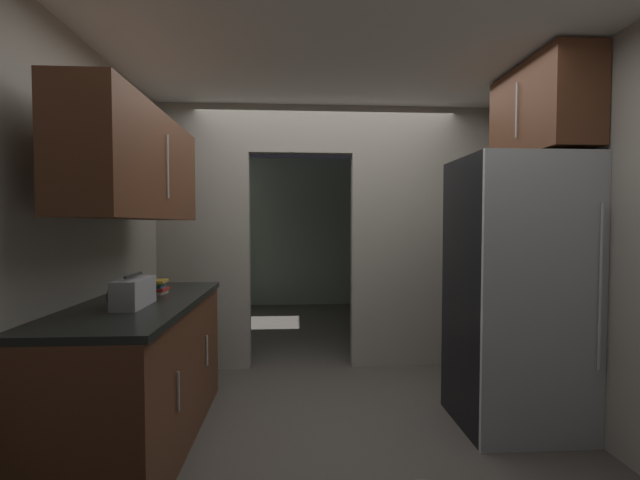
# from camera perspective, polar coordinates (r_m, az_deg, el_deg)

# --- Properties ---
(ground) EXTENTS (20.00, 20.00, 0.00)m
(ground) POSITION_cam_1_polar(r_m,az_deg,el_deg) (3.21, 2.59, -23.92)
(ground) COLOR #47423D
(kitchen_overhead_slab) EXTENTS (3.65, 6.40, 0.06)m
(kitchen_overhead_slab) POSITION_cam_1_polar(r_m,az_deg,el_deg) (3.45, 1.99, 22.18)
(kitchen_overhead_slab) COLOR silver
(kitchen_partition) EXTENTS (3.25, 0.12, 2.56)m
(kitchen_partition) POSITION_cam_1_polar(r_m,az_deg,el_deg) (4.08, 2.03, 1.42)
(kitchen_partition) COLOR #9E998C
(kitchen_partition) RESTS_ON ground
(adjoining_room_shell) EXTENTS (3.25, 3.25, 2.56)m
(adjoining_room_shell) POSITION_cam_1_polar(r_m,az_deg,el_deg) (6.21, -0.61, 0.97)
(adjoining_room_shell) COLOR gray
(adjoining_room_shell) RESTS_ON ground
(kitchen_flank_left) EXTENTS (0.10, 3.70, 2.56)m
(kitchen_flank_left) POSITION_cam_1_polar(r_m,az_deg,el_deg) (2.61, -35.18, -1.10)
(kitchen_flank_left) COLOR #9E998C
(kitchen_flank_left) RESTS_ON ground
(refrigerator) EXTENTS (0.79, 0.72, 1.87)m
(refrigerator) POSITION_cam_1_polar(r_m,az_deg,el_deg) (3.20, 25.41, -6.60)
(refrigerator) COLOR black
(refrigerator) RESTS_ON ground
(lower_cabinet_run) EXTENTS (0.68, 1.68, 0.93)m
(lower_cabinet_run) POSITION_cam_1_polar(r_m,az_deg,el_deg) (2.99, -23.40, -16.47)
(lower_cabinet_run) COLOR brown
(lower_cabinet_run) RESTS_ON ground
(upper_cabinet_counterside) EXTENTS (0.36, 1.52, 0.66)m
(upper_cabinet_counterside) POSITION_cam_1_polar(r_m,az_deg,el_deg) (2.86, -23.81, 9.32)
(upper_cabinet_counterside) COLOR brown
(upper_cabinet_fridgeside) EXTENTS (0.36, 0.87, 0.64)m
(upper_cabinet_fridgeside) POSITION_cam_1_polar(r_m,az_deg,el_deg) (3.46, 28.23, 15.44)
(upper_cabinet_fridgeside) COLOR brown
(boombox) EXTENTS (0.16, 0.35, 0.19)m
(boombox) POSITION_cam_1_polar(r_m,az_deg,el_deg) (2.68, -24.39, -6.61)
(boombox) COLOR #B2B2B7
(boombox) RESTS_ON lower_cabinet_run
(book_stack) EXTENTS (0.14, 0.17, 0.10)m
(book_stack) POSITION_cam_1_polar(r_m,az_deg,el_deg) (3.11, -21.58, -5.97)
(book_stack) COLOR beige
(book_stack) RESTS_ON lower_cabinet_run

